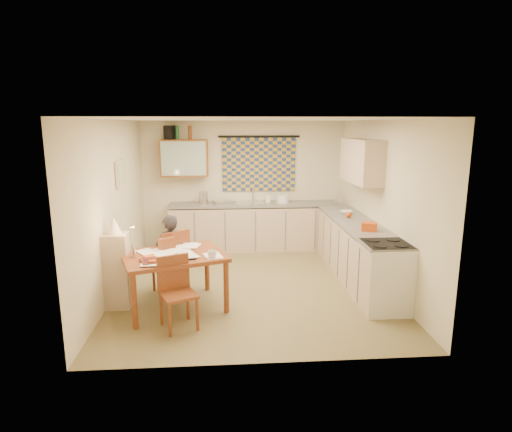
{
  "coord_description": "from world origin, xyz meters",
  "views": [
    {
      "loc": [
        -0.39,
        -6.25,
        2.43
      ],
      "look_at": [
        0.09,
        0.2,
        1.04
      ],
      "focal_mm": 30.0,
      "sensor_mm": 36.0,
      "label": 1
    }
  ],
  "objects": [
    {
      "name": "dining_table",
      "position": [
        -1.08,
        -0.77,
        0.38
      ],
      "size": [
        1.54,
        1.35,
        0.75
      ],
      "rotation": [
        0.0,
        0.0,
        0.33
      ],
      "color": "brown",
      "rests_on": "floor"
    },
    {
      "name": "candle_holder",
      "position": [
        -1.58,
        -0.86,
        0.84
      ],
      "size": [
        0.08,
        0.08,
        0.18
      ],
      "primitive_type": "cylinder",
      "rotation": [
        0.0,
        0.0,
        0.58
      ],
      "color": "silver",
      "rests_on": "dining_table"
    },
    {
      "name": "orange_bag",
      "position": [
        1.7,
        -0.37,
        0.98
      ],
      "size": [
        0.26,
        0.23,
        0.12
      ],
      "primitive_type": "cube",
      "rotation": [
        0.0,
        0.0,
        -0.36
      ],
      "color": "#CE4810",
      "rests_on": "counter_right"
    },
    {
      "name": "candle",
      "position": [
        -1.58,
        -0.88,
        1.04
      ],
      "size": [
        0.03,
        0.03,
        0.22
      ],
      "primitive_type": "cylinder",
      "rotation": [
        0.0,
        0.0,
        0.17
      ],
      "color": "white",
      "rests_on": "dining_table"
    },
    {
      "name": "mug",
      "position": [
        -0.56,
        -0.95,
        0.8
      ],
      "size": [
        0.14,
        0.14,
        0.09
      ],
      "primitive_type": "imported",
      "rotation": [
        0.0,
        0.0,
        0.1
      ],
      "color": "white",
      "rests_on": "dining_table"
    },
    {
      "name": "window_blind",
      "position": [
        0.3,
        2.22,
        1.65
      ],
      "size": [
        1.45,
        0.03,
        1.05
      ],
      "primitive_type": "cube",
      "color": "navy",
      "rests_on": "wall_back"
    },
    {
      "name": "mixing_bowl",
      "position": [
        0.75,
        1.95,
        1.0
      ],
      "size": [
        0.27,
        0.27,
        0.16
      ],
      "primitive_type": "cylinder",
      "rotation": [
        0.0,
        0.0,
        0.16
      ],
      "color": "white",
      "rests_on": "counter_back"
    },
    {
      "name": "papers",
      "position": [
        -1.07,
        -0.74,
        0.76
      ],
      "size": [
        1.21,
        1.06,
        0.02
      ],
      "rotation": [
        0.0,
        0.0,
        0.33
      ],
      "color": "white",
      "rests_on": "dining_table"
    },
    {
      "name": "ceiling",
      "position": [
        0.0,
        0.0,
        2.51
      ],
      "size": [
        4.0,
        4.5,
        0.02
      ],
      "primitive_type": "cube",
      "color": "white",
      "rests_on": "floor"
    },
    {
      "name": "tap",
      "position": [
        0.18,
        2.13,
        1.06
      ],
      "size": [
        0.04,
        0.04,
        0.28
      ],
      "primitive_type": "cylinder",
      "rotation": [
        0.0,
        0.0,
        0.26
      ],
      "color": "silver",
      "rests_on": "counter_back"
    },
    {
      "name": "wall_right",
      "position": [
        2.01,
        0.0,
        1.25
      ],
      "size": [
        0.02,
        4.5,
        2.5
      ],
      "primitive_type": "cube",
      "color": "beige",
      "rests_on": "floor"
    },
    {
      "name": "book",
      "position": [
        -1.4,
        -0.97,
        0.76
      ],
      "size": [
        0.39,
        0.4,
        0.02
      ],
      "primitive_type": "imported",
      "rotation": [
        0.0,
        0.0,
        0.53
      ],
      "color": "#CE4810",
      "rests_on": "dining_table"
    },
    {
      "name": "orange_box",
      "position": [
        -1.28,
        -1.14,
        0.77
      ],
      "size": [
        0.12,
        0.08,
        0.04
      ],
      "primitive_type": "cube",
      "rotation": [
        0.0,
        0.0,
        0.02
      ],
      "color": "#CE4810",
      "rests_on": "dining_table"
    },
    {
      "name": "wall_back",
      "position": [
        0.0,
        2.26,
        1.25
      ],
      "size": [
        4.0,
        0.02,
        2.5
      ],
      "primitive_type": "cube",
      "color": "beige",
      "rests_on": "floor"
    },
    {
      "name": "chair_near",
      "position": [
        -0.97,
        -1.36,
        0.27
      ],
      "size": [
        0.52,
        0.52,
        0.88
      ],
      "rotation": [
        0.0,
        0.0,
        0.42
      ],
      "color": "brown",
      "rests_on": "floor"
    },
    {
      "name": "counter_back",
      "position": [
        0.19,
        1.95,
        0.45
      ],
      "size": [
        3.3,
        0.62,
        0.92
      ],
      "color": "tan",
      "rests_on": "floor"
    },
    {
      "name": "chair_far",
      "position": [
        -1.19,
        -0.21,
        0.3
      ],
      "size": [
        0.6,
        0.6,
        0.95
      ],
      "rotation": [
        0.0,
        0.0,
        3.78
      ],
      "color": "brown",
      "rests_on": "floor"
    },
    {
      "name": "bowl",
      "position": [
        1.7,
        0.83,
        0.95
      ],
      "size": [
        0.23,
        0.23,
        0.05
      ],
      "primitive_type": "imported",
      "rotation": [
        0.0,
        0.0,
        0.05
      ],
      "color": "white",
      "rests_on": "counter_right"
    },
    {
      "name": "eyeglasses",
      "position": [
        -0.83,
        -1.03,
        0.76
      ],
      "size": [
        0.14,
        0.07,
        0.02
      ],
      "primitive_type": "cube",
      "rotation": [
        0.0,
        0.0,
        0.25
      ],
      "color": "black",
      "rests_on": "dining_table"
    },
    {
      "name": "fruit_orange",
      "position": [
        1.65,
        0.53,
        0.97
      ],
      "size": [
        0.1,
        0.1,
        0.1
      ],
      "primitive_type": "sphere",
      "color": "#CE4810",
      "rests_on": "counter_right"
    },
    {
      "name": "soap_bottle",
      "position": [
        0.46,
        2.0,
        1.02
      ],
      "size": [
        0.1,
        0.1,
        0.19
      ],
      "primitive_type": "imported",
      "rotation": [
        0.0,
        0.0,
        0.08
      ],
      "color": "white",
      "rests_on": "counter_back"
    },
    {
      "name": "sink",
      "position": [
        0.11,
        1.95,
        0.88
      ],
      "size": [
        0.6,
        0.51,
        0.1
      ],
      "primitive_type": "cube",
      "rotation": [
        0.0,
        0.0,
        0.12
      ],
      "color": "silver",
      "rests_on": "counter_back"
    },
    {
      "name": "wall_front",
      "position": [
        0.0,
        -2.26,
        1.25
      ],
      "size": [
        4.0,
        0.02,
        2.5
      ],
      "primitive_type": "cube",
      "color": "beige",
      "rests_on": "floor"
    },
    {
      "name": "curtain_rod",
      "position": [
        0.3,
        2.2,
        2.2
      ],
      "size": [
        1.6,
        0.04,
        0.04
      ],
      "primitive_type": "cylinder",
      "rotation": [
        0.0,
        1.57,
        0.0
      ],
      "color": "black",
      "rests_on": "wall_back"
    },
    {
      "name": "upper_cabinet_right",
      "position": [
        1.83,
        0.55,
        1.85
      ],
      "size": [
        0.34,
        1.3,
        0.7
      ],
      "primitive_type": "cube",
      "color": "tan",
      "rests_on": "wall_right"
    },
    {
      "name": "framed_print",
      "position": [
        -1.97,
        0.4,
        1.7
      ],
      "size": [
        0.04,
        0.5,
        0.4
      ],
      "primitive_type": "cube",
      "color": "beige",
      "rests_on": "wall_left"
    },
    {
      "name": "floor",
      "position": [
        0.0,
        0.0,
        -0.01
      ],
      "size": [
        4.0,
        4.5,
        0.02
      ],
      "primitive_type": "cube",
      "color": "brown",
      "rests_on": "ground"
    },
    {
      "name": "shelf_stand",
      "position": [
        -1.84,
        -0.69,
        0.51
      ],
      "size": [
        0.32,
        0.3,
        1.02
      ],
      "primitive_type": "cube",
      "color": "tan",
      "rests_on": "floor"
    },
    {
      "name": "wall_cabinet",
      "position": [
        -1.15,
        2.08,
        1.8
      ],
      "size": [
        0.9,
        0.34,
        0.7
      ],
      "primitive_type": "cube",
      "color": "brown",
      "rests_on": "wall_back"
    },
    {
      "name": "person",
      "position": [
        -1.19,
        -0.25,
        0.59
      ],
      "size": [
        0.69,
        0.69,
        1.17
      ],
      "primitive_type": "imported",
      "rotation": [
        0.0,
        0.0,
        3.77
      ],
      "color": "black",
      "rests_on": "floor"
    },
    {
      "name": "bottle_brown",
      "position": [
        -1.03,
        2.08,
        2.28
      ],
      "size": [
        0.09,
        0.09,
        0.26
      ],
      "primitive_type": "cylinder",
      "rotation": [
        0.0,
        0.0,
        0.33
      ],
      "color": "brown",
      "rests_on": "wall_cabinet"
    },
    {
      "name": "magazine",
      "position": [
        -1.43,
        -1.13,
        0.76
      ],
      "size": [
        0.4,
        0.42,
        0.03
      ],
      "primitive_type": "imported",
      "rotation": [
        0.0,
        0.0,
        0.39
      ],
      "color": "maroon",
      "rests_on": "dining_table"
    },
    {
      "name": "kettle",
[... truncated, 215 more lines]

